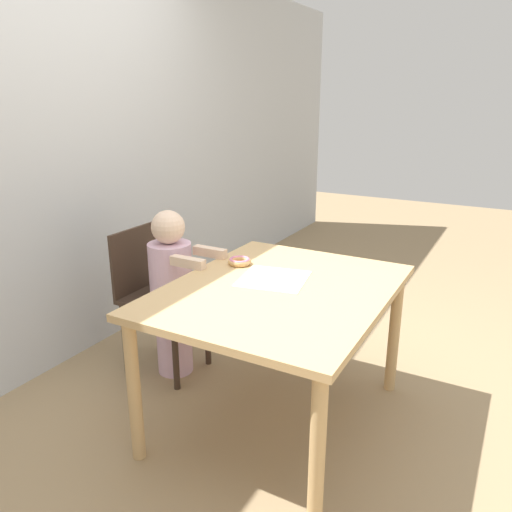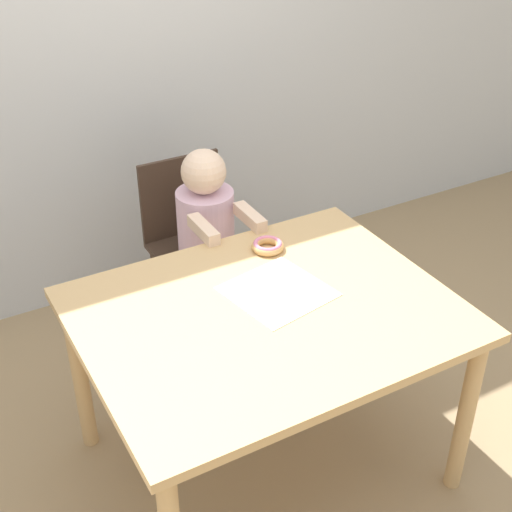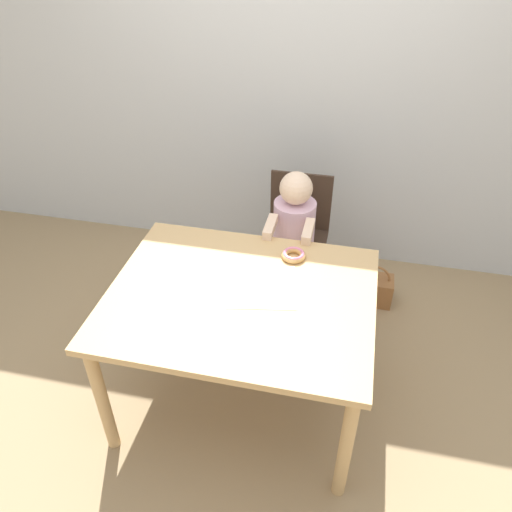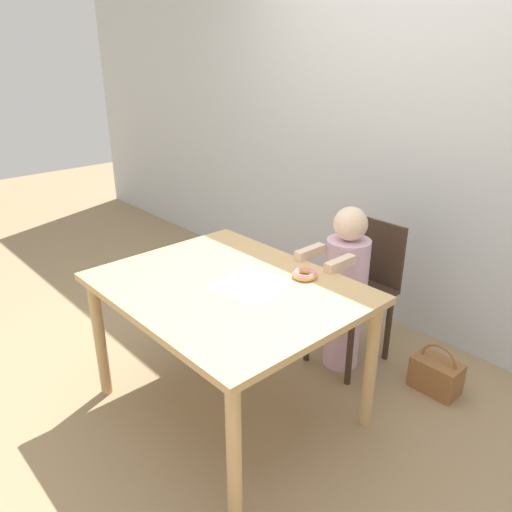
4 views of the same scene
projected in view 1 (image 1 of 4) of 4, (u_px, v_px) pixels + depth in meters
The scene contains 8 objects.
ground_plane at pixel (277, 419), 2.57m from camera, with size 12.00×12.00×0.00m, color #997F5B.
wall_back at pixel (53, 157), 2.85m from camera, with size 8.00×0.05×2.50m.
dining_table at pixel (279, 304), 2.37m from camera, with size 1.24×0.99×0.73m.
chair at pixel (157, 296), 2.94m from camera, with size 0.38×0.44×0.85m.
child_figure at pixel (172, 293), 2.87m from camera, with size 0.26×0.43×0.99m.
donut at pixel (240, 261), 2.65m from camera, with size 0.12×0.12×0.04m.
napkin at pixel (273, 279), 2.45m from camera, with size 0.37×0.37×0.00m.
handbag at pixel (199, 316), 3.52m from camera, with size 0.26×0.16×0.29m.
Camera 1 is at (-1.97, -0.96, 1.59)m, focal length 35.00 mm.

